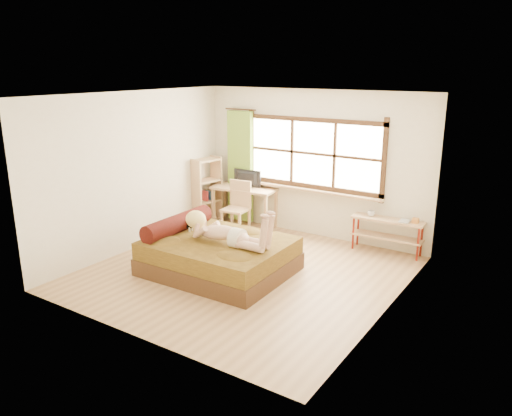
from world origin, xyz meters
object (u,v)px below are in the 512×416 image
Objects in this scene: bed at (216,254)px; pipe_shelf at (388,228)px; kitten at (187,223)px; woman at (224,223)px; chair at (238,204)px; desk at (245,193)px; bookshelf at (206,191)px.

pipe_shelf is at bearing 48.01° from bed.
kitten is 0.26× the size of pipe_shelf.
woman is 4.67× the size of kitten.
woman is 2.11m from chair.
kitten is 3.38m from pipe_shelf.
woman reaches higher than bed.
desk reaches higher than pipe_shelf.
pipe_shelf is (2.61, 2.14, -0.21)m from kitten.
bookshelf is at bearing 133.53° from woman.
pipe_shelf is at bearing 38.29° from kitten.
bookshelf is (-1.88, 1.91, -0.16)m from woman.
bookshelf reaches higher than kitten.
bookshelf reaches higher than pipe_shelf.
bookshelf reaches higher than bed.
pipe_shelf is (2.78, 0.48, -0.11)m from chair.
desk reaches higher than kitten.
woman is at bearing -129.90° from pipe_shelf.
woman is 1.10× the size of bookshelf.
woman reaches higher than pipe_shelf.
bed is 6.76× the size of kitten.
bookshelf is (-3.62, -0.38, 0.24)m from pipe_shelf.
desk is 0.39m from chair.
desk is at bearing 29.29° from bookshelf.
kitten is at bearing -90.07° from chair.
kitten is at bearing -143.30° from pipe_shelf.
bed is 2.14× the size of chair.
bookshelf reaches higher than desk.
bed is at bearing -37.76° from bookshelf.
bed is at bearing 165.34° from woman.
bookshelf is (-1.68, 1.86, 0.39)m from bed.
bookshelf is (-0.75, -0.26, -0.01)m from desk.
pipe_shelf is at bearing -3.39° from desk.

